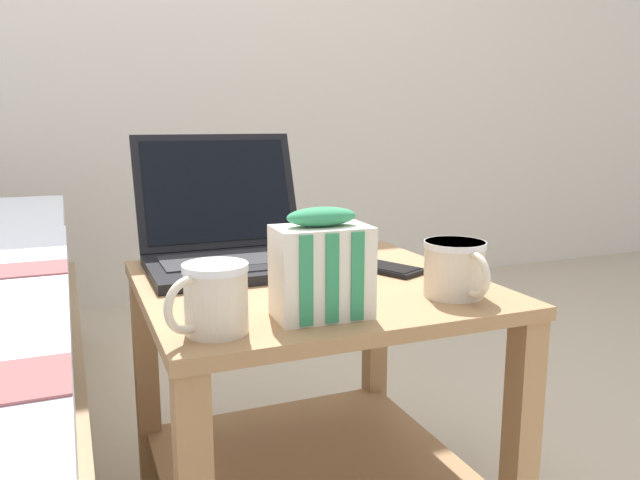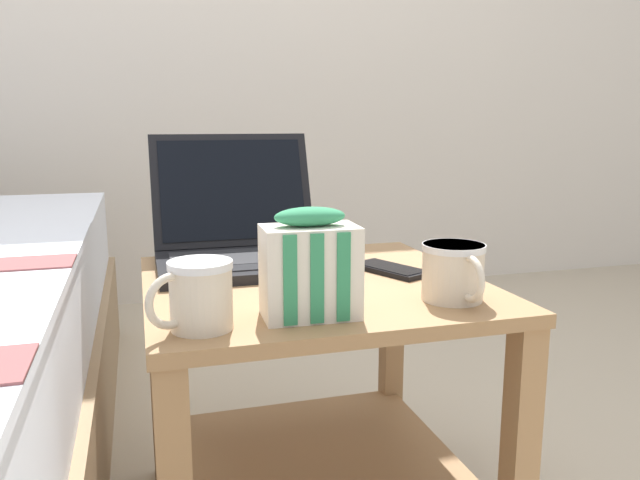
% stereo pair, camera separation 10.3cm
% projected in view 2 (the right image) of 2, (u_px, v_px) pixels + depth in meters
% --- Properties ---
extents(bedside_table, '(0.57, 0.56, 0.48)m').
position_uv_depth(bedside_table, '(313.00, 372.00, 1.11)').
color(bedside_table, '#997047').
rests_on(bedside_table, ground_plane).
extents(laptop, '(0.33, 0.33, 0.25)m').
position_uv_depth(laptop, '(242.00, 238.00, 1.21)').
color(laptop, black).
rests_on(laptop, bedside_table).
extents(mug_front_left, '(0.12, 0.09, 0.09)m').
position_uv_depth(mug_front_left, '(199.00, 292.00, 0.82)').
color(mug_front_left, beige).
rests_on(mug_front_left, bedside_table).
extents(mug_front_right, '(0.10, 0.14, 0.09)m').
position_uv_depth(mug_front_right, '(454.00, 269.00, 0.96)').
color(mug_front_right, beige).
rests_on(mug_front_right, bedside_table).
extents(snack_bag, '(0.14, 0.09, 0.16)m').
position_uv_depth(snack_bag, '(310.00, 267.00, 0.87)').
color(snack_bag, silver).
rests_on(snack_bag, bedside_table).
extents(cell_phone, '(0.12, 0.16, 0.01)m').
position_uv_depth(cell_phone, '(390.00, 269.00, 1.14)').
color(cell_phone, black).
rests_on(cell_phone, bedside_table).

